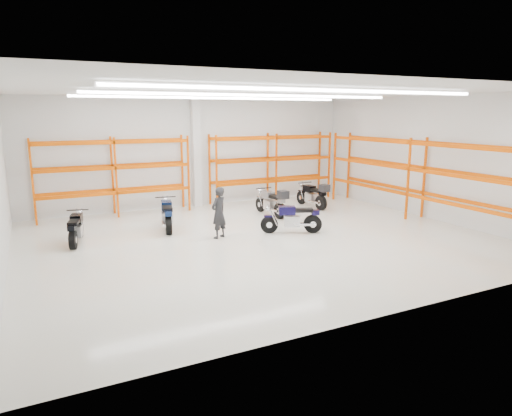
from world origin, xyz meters
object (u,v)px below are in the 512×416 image
motorcycle_back_b (167,216)px  structural_column (196,153)px  standing_man (219,213)px  motorcycle_back_a (76,229)px  motorcycle_back_c (272,203)px  motorcycle_back_d (314,196)px  motorcycle_main (294,219)px

motorcycle_back_b → structural_column: bearing=56.3°
motorcycle_back_b → standing_man: (1.17, -1.73, 0.33)m
standing_man → structural_column: structural_column is taller
motorcycle_back_a → structural_column: (5.18, 3.82, 1.81)m
motorcycle_back_a → motorcycle_back_c: bearing=5.5°
motorcycle_back_b → motorcycle_back_d: bearing=7.6°
motorcycle_back_c → structural_column: size_ratio=0.47×
motorcycle_main → motorcycle_back_d: size_ratio=0.90×
standing_man → motorcycle_back_a: bearing=-46.5°
standing_man → motorcycle_back_b: bearing=-84.7°
motorcycle_back_d → structural_column: size_ratio=0.46×
motorcycle_back_a → motorcycle_main: bearing=-15.7°
motorcycle_back_d → standing_man: (-5.26, -2.59, 0.30)m
motorcycle_main → motorcycle_back_b: (-3.60, 2.26, 0.02)m
motorcycle_back_d → motorcycle_main: bearing=-132.2°
standing_man → motorcycle_back_d: bearing=177.3°
motorcycle_main → motorcycle_back_d: bearing=47.8°
motorcycle_main → motorcycle_back_a: 6.77m
motorcycle_back_b → motorcycle_back_d: motorcycle_back_d is taller
motorcycle_back_c → standing_man: standing_man is taller
motorcycle_main → motorcycle_back_c: 2.58m
motorcycle_back_b → motorcycle_back_c: (4.17, 0.25, 0.04)m
motorcycle_back_b → structural_column: 4.44m
motorcycle_main → motorcycle_back_b: motorcycle_back_b is taller
motorcycle_main → motorcycle_back_c: (0.56, 2.51, 0.06)m
motorcycle_main → standing_man: size_ratio=1.16×
standing_man → motorcycle_main: bearing=138.7°
motorcycle_back_d → structural_column: bearing=148.8°
motorcycle_back_d → structural_column: (-4.18, 2.53, 1.73)m
motorcycle_main → structural_column: size_ratio=0.42×
motorcycle_back_d → structural_column: 5.18m
motorcycle_back_b → standing_man: size_ratio=1.29×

